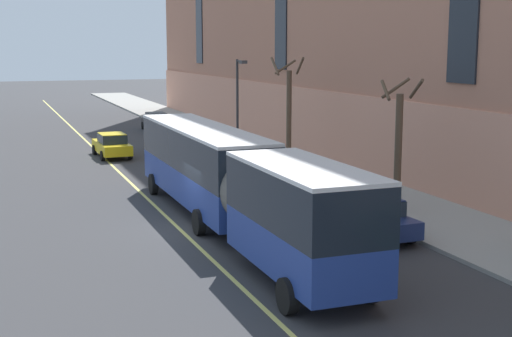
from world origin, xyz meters
TOP-DOWN VIEW (x-y plane):
  - ground_plane at (0.00, 0.00)m, footprint 260.00×260.00m
  - sidewalk at (9.47, 3.00)m, footprint 5.11×160.00m
  - city_bus at (1.00, -0.92)m, footprint 2.81×20.21m
  - parked_car_navy_0 at (5.76, -3.42)m, footprint 2.00×4.39m
  - parked_car_white_1 at (5.58, 24.41)m, footprint 2.05×4.41m
  - parked_car_silver_3 at (5.83, 8.81)m, footprint 2.01×4.80m
  - parked_car_black_5 at (5.75, 33.22)m, footprint 1.98×4.81m
  - parked_car_white_6 at (5.58, 16.64)m, footprint 1.98×4.36m
  - taxi_cab at (-0.15, 19.76)m, footprint 2.08×4.70m
  - street_tree_mid_block at (8.96, 0.05)m, footprint 1.79×1.74m
  - street_tree_far_uptown at (8.93, 12.01)m, footprint 1.84×1.79m
  - street_lamp at (7.52, 16.81)m, footprint 0.36×1.48m
  - fire_hydrant at (7.42, 9.07)m, footprint 0.42×0.24m
  - lane_centerline at (-0.70, 3.00)m, footprint 0.16×140.00m

SIDE VIEW (x-z plane):
  - ground_plane at x=0.00m, z-range 0.00..0.00m
  - lane_centerline at x=-0.70m, z-range 0.00..0.01m
  - sidewalk at x=9.47m, z-range 0.00..0.15m
  - fire_hydrant at x=7.42m, z-range 0.13..0.85m
  - parked_car_navy_0 at x=5.76m, z-range 0.00..1.56m
  - parked_car_white_6 at x=5.58m, z-range 0.00..1.56m
  - parked_car_white_1 at x=5.58m, z-range 0.00..1.56m
  - parked_car_black_5 at x=5.75m, z-range 0.00..1.56m
  - taxi_cab at x=-0.15m, z-range 0.00..1.56m
  - parked_car_silver_3 at x=5.83m, z-range 0.00..1.56m
  - city_bus at x=1.00m, z-range 0.29..3.98m
  - street_tree_mid_block at x=8.96m, z-range 0.23..5.83m
  - street_tree_far_uptown at x=8.93m, z-range 0.22..6.55m
  - street_lamp at x=7.52m, z-range 0.90..7.01m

